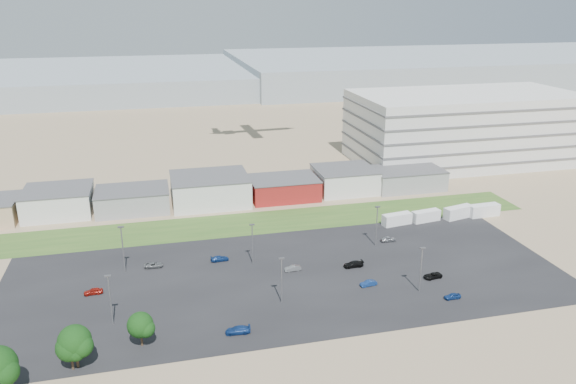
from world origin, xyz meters
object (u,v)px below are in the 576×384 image
object	(u,v)px
parked_car_0	(433,276)
parked_car_10	(78,350)
parked_car_2	(452,296)
parked_car_6	(220,258)
parked_car_9	(154,265)
box_trailer_a	(397,219)
parked_car_12	(353,264)
parked_car_5	(93,291)
parked_car_8	(388,239)
parked_car_3	(238,330)
parked_car_7	(293,268)
parked_car_1	(368,283)

from	to	relation	value
parked_car_0	parked_car_10	bearing A→B (deg)	-89.23
parked_car_2	parked_car_6	distance (m)	51.56
parked_car_0	parked_car_9	distance (m)	61.45
box_trailer_a	parked_car_6	bearing A→B (deg)	-176.43
parked_car_6	parked_car_12	world-z (taller)	parked_car_12
parked_car_5	parked_car_6	size ratio (longest dim) A/B	0.92
parked_car_10	parked_car_12	bearing A→B (deg)	-77.33
parked_car_10	parked_car_12	size ratio (longest dim) A/B	0.94
parked_car_5	parked_car_9	size ratio (longest dim) A/B	0.91
parked_car_5	parked_car_6	distance (m)	28.46
parked_car_9	box_trailer_a	bearing A→B (deg)	-77.27
parked_car_0	parked_car_5	world-z (taller)	parked_car_5
parked_car_0	parked_car_10	xyz separation A→B (m)	(-71.31, -10.51, 0.05)
parked_car_8	parked_car_10	bearing A→B (deg)	116.45
box_trailer_a	parked_car_9	xyz separation A→B (m)	(-63.39, -10.49, -0.93)
parked_car_2	parked_car_3	bearing A→B (deg)	-88.25
parked_car_7	parked_car_12	bearing A→B (deg)	80.39
parked_car_0	box_trailer_a	bearing A→B (deg)	162.69
box_trailer_a	parked_car_12	xyz separation A→B (m)	(-19.87, -20.93, -0.85)
parked_car_3	parked_car_6	distance (m)	30.21
box_trailer_a	parked_car_12	world-z (taller)	box_trailer_a
parked_car_0	parked_car_5	distance (m)	71.12
parked_car_12	parked_car_6	bearing A→B (deg)	-110.88
parked_car_0	parked_car_8	world-z (taller)	parked_car_8
parked_car_1	parked_car_12	distance (m)	9.05
parked_car_1	parked_car_12	world-z (taller)	parked_car_12
parked_car_6	parked_car_8	world-z (taller)	parked_car_8
parked_car_3	parked_car_8	bearing A→B (deg)	131.22
parked_car_3	parked_car_9	distance (m)	33.61
parked_car_5	parked_car_10	distance (m)	20.64
parked_car_1	parked_car_3	bearing A→B (deg)	-77.09
parked_car_1	parked_car_6	size ratio (longest dim) A/B	0.87
parked_car_12	parked_car_7	bearing A→B (deg)	-97.19
parked_car_1	parked_car_12	size ratio (longest dim) A/B	0.79
parked_car_9	parked_car_10	bearing A→B (deg)	159.86
parked_car_3	parked_car_5	distance (m)	33.72
box_trailer_a	parked_car_10	world-z (taller)	box_trailer_a
parked_car_3	parked_car_9	bearing A→B (deg)	-149.94
parked_car_6	parked_car_12	bearing A→B (deg)	-113.77
parked_car_10	box_trailer_a	bearing A→B (deg)	-68.51
parked_car_8	parked_car_12	size ratio (longest dim) A/B	0.82
parked_car_10	parked_car_9	bearing A→B (deg)	-29.93
parked_car_10	parked_car_8	bearing A→B (deg)	-72.69
parked_car_5	parked_car_7	world-z (taller)	parked_car_5
parked_car_12	parked_car_0	bearing A→B (deg)	56.90
parked_car_1	parked_car_2	distance (m)	16.96
parked_car_6	parked_car_0	bearing A→B (deg)	-118.19
parked_car_2	parked_car_7	world-z (taller)	parked_car_7
parked_car_8	parked_car_10	xyz separation A→B (m)	(-69.75, -30.71, -0.02)
box_trailer_a	parked_car_0	world-z (taller)	box_trailer_a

